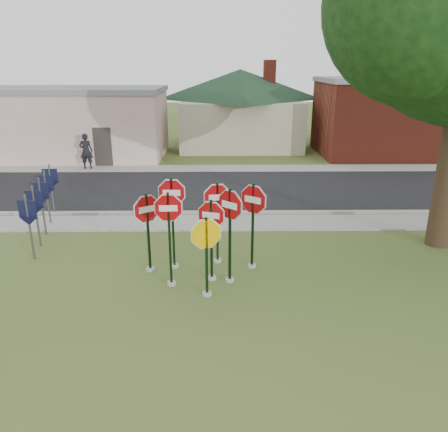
{
  "coord_description": "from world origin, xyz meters",
  "views": [
    {
      "loc": [
        0.5,
        -9.42,
        5.47
      ],
      "look_at": [
        0.64,
        2.0,
        1.51
      ],
      "focal_mm": 35.0,
      "sensor_mm": 36.0,
      "label": 1
    }
  ],
  "objects_px": {
    "stop_sign_left": "(169,227)",
    "pedestrian": "(86,151)",
    "stop_sign_center": "(211,230)",
    "stop_sign_yellow": "(206,248)"
  },
  "relations": [
    {
      "from": "stop_sign_left",
      "to": "pedestrian",
      "type": "relative_size",
      "value": 1.35
    },
    {
      "from": "stop_sign_center",
      "to": "stop_sign_yellow",
      "type": "bearing_deg",
      "value": -97.07
    },
    {
      "from": "stop_sign_left",
      "to": "pedestrian",
      "type": "distance_m",
      "value": 14.72
    },
    {
      "from": "stop_sign_center",
      "to": "pedestrian",
      "type": "xyz_separation_m",
      "value": [
        -7.03,
        13.14,
        -0.38
      ]
    },
    {
      "from": "stop_sign_center",
      "to": "stop_sign_left",
      "type": "bearing_deg",
      "value": -164.32
    },
    {
      "from": "stop_sign_center",
      "to": "stop_sign_left",
      "type": "relative_size",
      "value": 0.89
    },
    {
      "from": "stop_sign_center",
      "to": "stop_sign_left",
      "type": "height_order",
      "value": "stop_sign_left"
    },
    {
      "from": "stop_sign_center",
      "to": "stop_sign_yellow",
      "type": "xyz_separation_m",
      "value": [
        -0.11,
        -0.85,
        -0.12
      ]
    },
    {
      "from": "stop_sign_yellow",
      "to": "pedestrian",
      "type": "xyz_separation_m",
      "value": [
        -6.93,
        14.0,
        -0.27
      ]
    },
    {
      "from": "stop_sign_left",
      "to": "stop_sign_yellow",
      "type": "bearing_deg",
      "value": -30.51
    }
  ]
}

